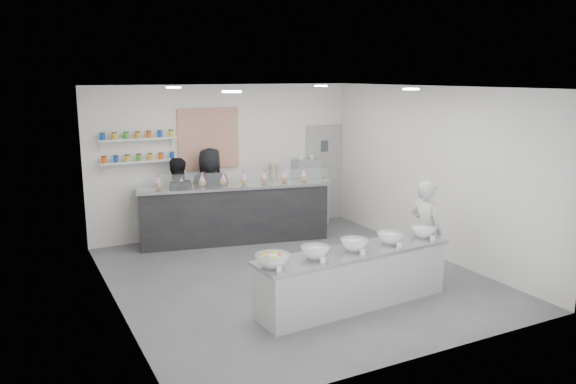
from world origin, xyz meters
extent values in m
plane|color=#515156|center=(0.00, 0.00, 0.00)|extent=(6.00, 6.00, 0.00)
plane|color=white|center=(0.00, 0.00, 3.00)|extent=(6.00, 6.00, 0.00)
plane|color=white|center=(0.00, 3.00, 1.50)|extent=(5.50, 0.00, 5.50)
plane|color=white|center=(-2.75, 0.00, 1.50)|extent=(0.00, 6.00, 6.00)
plane|color=white|center=(2.75, 0.00, 1.50)|extent=(0.00, 6.00, 6.00)
cube|color=#9A9A97|center=(2.30, 2.97, 1.05)|extent=(0.88, 0.04, 2.10)
cube|color=#A73B0F|center=(-0.35, 2.98, 1.95)|extent=(1.25, 0.03, 1.20)
cube|color=silver|center=(-1.75, 2.90, 1.60)|extent=(1.45, 0.22, 0.04)
cube|color=silver|center=(-1.75, 2.90, 2.02)|extent=(1.45, 0.22, 0.04)
cylinder|color=white|center=(-1.40, -1.00, 2.98)|extent=(0.24, 0.24, 0.02)
cylinder|color=white|center=(1.40, -1.00, 2.98)|extent=(0.24, 0.24, 0.02)
cylinder|color=white|center=(-1.40, 1.60, 2.98)|extent=(0.24, 0.24, 0.02)
cylinder|color=white|center=(1.40, 1.60, 2.98)|extent=(0.24, 0.24, 0.02)
cube|color=#ACACA8|center=(0.21, -1.39, 0.40)|extent=(3.00, 0.87, 0.81)
cube|color=black|center=(-0.12, 2.24, 0.56)|extent=(3.69, 1.39, 1.12)
cube|color=white|center=(-0.19, 1.93, 1.28)|extent=(3.51, 0.74, 0.31)
cube|color=#ACACA8|center=(1.55, 2.78, 0.50)|extent=(1.35, 0.43, 1.00)
cube|color=#93969E|center=(1.76, 2.78, 1.20)|extent=(0.53, 0.37, 0.41)
imported|color=beige|center=(1.81, -1.01, 0.80)|extent=(0.48, 0.64, 1.59)
imported|color=black|center=(-1.16, 2.54, 0.84)|extent=(0.84, 0.67, 1.67)
imported|color=black|center=(-0.46, 2.60, 0.91)|extent=(1.01, 0.79, 1.82)
camera|label=1|loc=(-3.98, -7.58, 3.19)|focal=35.00mm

